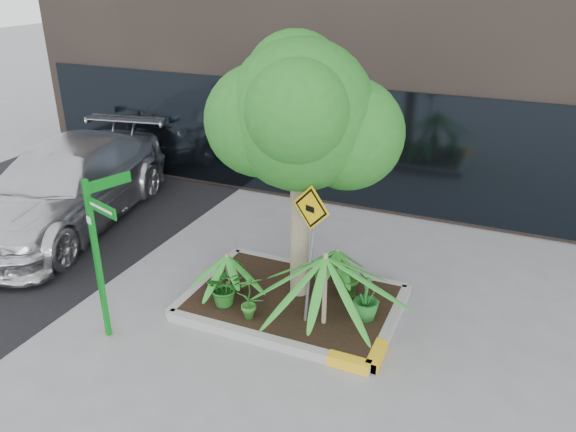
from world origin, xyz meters
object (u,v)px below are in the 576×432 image
at_px(tree, 301,115).
at_px(cattle_sign, 311,232).
at_px(parked_car, 66,186).
at_px(street_sign_post, 100,243).

bearing_deg(tree, cattle_sign, -56.34).
bearing_deg(cattle_sign, tree, 144.74).
bearing_deg(tree, parked_car, 171.44).
xyz_separation_m(tree, cattle_sign, (0.43, -0.65, -1.46)).
distance_m(tree, parked_car, 6.05).
xyz_separation_m(tree, street_sign_post, (-2.16, -1.99, -1.54)).
height_order(tree, street_sign_post, tree).
bearing_deg(parked_car, tree, -18.97).
distance_m(parked_car, cattle_sign, 6.22).
height_order(street_sign_post, cattle_sign, street_sign_post).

